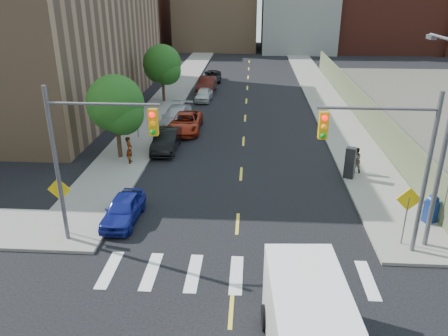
# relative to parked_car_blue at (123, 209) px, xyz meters

# --- Properties ---
(sidewalk_nw) EXTENTS (3.50, 73.00, 0.15)m
(sidewalk_nw) POSITION_rel_parked_car_blue_xyz_m (-2.25, 33.56, -0.56)
(sidewalk_nw) COLOR gray
(sidewalk_nw) RESTS_ON ground
(sidewalk_ne) EXTENTS (3.50, 73.00, 0.15)m
(sidewalk_ne) POSITION_rel_parked_car_blue_xyz_m (13.25, 33.56, -0.56)
(sidewalk_ne) COLOR gray
(sidewalk_ne) RESTS_ON ground
(fence_north) EXTENTS (0.12, 44.00, 2.50)m
(fence_north) POSITION_rel_parked_car_blue_xyz_m (15.10, 20.06, 0.62)
(fence_north) COLOR #626546
(fence_north) RESTS_ON ground
(building_nw) EXTENTS (22.00, 30.00, 16.00)m
(building_nw) POSITION_rel_parked_car_blue_xyz_m (-16.50, 22.06, 7.37)
(building_nw) COLOR #8C6B4C
(building_nw) RESTS_ON ground
(bg_bldg_west) EXTENTS (14.00, 18.00, 12.00)m
(bg_bldg_west) POSITION_rel_parked_car_blue_xyz_m (-16.50, 62.06, 5.37)
(bg_bldg_west) COLOR #592319
(bg_bldg_west) RESTS_ON ground
(bg_bldg_midwest) EXTENTS (14.00, 16.00, 15.00)m
(bg_bldg_midwest) POSITION_rel_parked_car_blue_xyz_m (-0.50, 64.06, 6.87)
(bg_bldg_midwest) COLOR #8C6B4C
(bg_bldg_midwest) RESTS_ON ground
(bg_bldg_center) EXTENTS (12.00, 16.00, 10.00)m
(bg_bldg_center) POSITION_rel_parked_car_blue_xyz_m (13.50, 62.06, 4.37)
(bg_bldg_center) COLOR gray
(bg_bldg_center) RESTS_ON ground
(bg_bldg_east) EXTENTS (18.00, 18.00, 16.00)m
(bg_bldg_east) POSITION_rel_parked_car_blue_xyz_m (27.50, 64.06, 7.37)
(bg_bldg_east) COLOR #592319
(bg_bldg_east) RESTS_ON ground
(signal_nw) EXTENTS (4.59, 0.30, 7.00)m
(signal_nw) POSITION_rel_parked_car_blue_xyz_m (-0.48, -1.94, 3.90)
(signal_nw) COLOR #59595E
(signal_nw) RESTS_ON ground
(signal_ne) EXTENTS (4.59, 0.30, 7.00)m
(signal_ne) POSITION_rel_parked_car_blue_xyz_m (11.48, -1.94, 3.90)
(signal_ne) COLOR #59595E
(signal_ne) RESTS_ON ground
(streetlight_ne) EXTENTS (0.25, 3.70, 9.00)m
(streetlight_ne) POSITION_rel_parked_car_blue_xyz_m (13.70, -1.04, 4.59)
(streetlight_ne) COLOR #59595E
(streetlight_ne) RESTS_ON ground
(warn_sign_nw) EXTENTS (1.06, 0.06, 2.83)m
(warn_sign_nw) POSITION_rel_parked_car_blue_xyz_m (-2.30, -1.44, 1.36)
(warn_sign_nw) COLOR #59595E
(warn_sign_nw) RESTS_ON ground
(warn_sign_ne) EXTENTS (1.06, 0.06, 2.83)m
(warn_sign_ne) POSITION_rel_parked_car_blue_xyz_m (12.70, -1.44, 1.36)
(warn_sign_ne) COLOR #59595E
(warn_sign_ne) RESTS_ON ground
(warn_sign_midwest) EXTENTS (1.06, 0.06, 2.83)m
(warn_sign_midwest) POSITION_rel_parked_car_blue_xyz_m (-2.30, 12.06, 1.36)
(warn_sign_midwest) COLOR #59595E
(warn_sign_midwest) RESTS_ON ground
(tree_west_near) EXTENTS (3.66, 3.64, 5.52)m
(tree_west_near) POSITION_rel_parked_car_blue_xyz_m (-2.50, 8.10, 2.85)
(tree_west_near) COLOR #332114
(tree_west_near) RESTS_ON ground
(tree_west_far) EXTENTS (3.66, 3.64, 5.52)m
(tree_west_far) POSITION_rel_parked_car_blue_xyz_m (-2.50, 23.10, 2.85)
(tree_west_far) COLOR #332114
(tree_west_far) RESTS_ON ground
(parked_car_blue) EXTENTS (1.60, 3.75, 1.26)m
(parked_car_blue) POSITION_rel_parked_car_blue_xyz_m (0.00, 0.00, 0.00)
(parked_car_blue) COLOR navy
(parked_car_blue) RESTS_ON ground
(parked_car_black) EXTENTS (1.56, 4.38, 1.44)m
(parked_car_black) POSITION_rel_parked_car_blue_xyz_m (0.25, 9.86, 0.09)
(parked_car_black) COLOR black
(parked_car_black) RESTS_ON ground
(parked_car_red) EXTENTS (2.48, 5.20, 1.43)m
(parked_car_red) POSITION_rel_parked_car_blue_xyz_m (0.92, 14.15, 0.09)
(parked_car_red) COLOR maroon
(parked_car_red) RESTS_ON ground
(parked_car_silver) EXTENTS (2.42, 5.37, 1.53)m
(parked_car_silver) POSITION_rel_parked_car_blue_xyz_m (0.00, 15.47, 0.13)
(parked_car_silver) COLOR #AAABB2
(parked_car_silver) RESTS_ON ground
(parked_car_white) EXTENTS (1.68, 3.75, 1.25)m
(parked_car_white) POSITION_rel_parked_car_blue_xyz_m (1.30, 23.92, -0.01)
(parked_car_white) COLOR #B7B7B7
(parked_car_white) RESTS_ON ground
(parked_car_maroon) EXTENTS (1.87, 4.87, 1.58)m
(parked_car_maroon) POSITION_rel_parked_car_blue_xyz_m (1.23, 27.64, 0.16)
(parked_car_maroon) COLOR #3A100B
(parked_car_maroon) RESTS_ON ground
(parked_car_grey) EXTENTS (2.22, 4.48, 1.22)m
(parked_car_grey) POSITION_rel_parked_car_blue_xyz_m (1.30, 33.33, -0.02)
(parked_car_grey) COLOR black
(parked_car_grey) RESTS_ON ground
(cargo_van) EXTENTS (2.70, 5.90, 2.64)m
(cargo_van) POSITION_rel_parked_car_blue_xyz_m (7.86, -8.36, 0.76)
(cargo_van) COLOR white
(cargo_van) RESTS_ON ground
(mailbox) EXTENTS (0.69, 0.62, 1.38)m
(mailbox) POSITION_rel_parked_car_blue_xyz_m (14.61, 0.60, 0.19)
(mailbox) COLOR navy
(mailbox) RESTS_ON sidewalk_ne
(payphone) EXTENTS (0.69, 0.64, 1.85)m
(payphone) POSITION_rel_parked_car_blue_xyz_m (11.80, 5.60, 0.44)
(payphone) COLOR black
(payphone) RESTS_ON sidewalk_ne
(pedestrian_west) EXTENTS (0.50, 0.68, 1.71)m
(pedestrian_west) POSITION_rel_parked_car_blue_xyz_m (-1.57, 7.08, 0.37)
(pedestrian_west) COLOR gray
(pedestrian_west) RESTS_ON sidewalk_nw
(pedestrian_east) EXTENTS (0.85, 0.71, 1.57)m
(pedestrian_east) POSITION_rel_parked_car_blue_xyz_m (12.30, 6.43, 0.30)
(pedestrian_east) COLOR gray
(pedestrian_east) RESTS_ON sidewalk_ne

